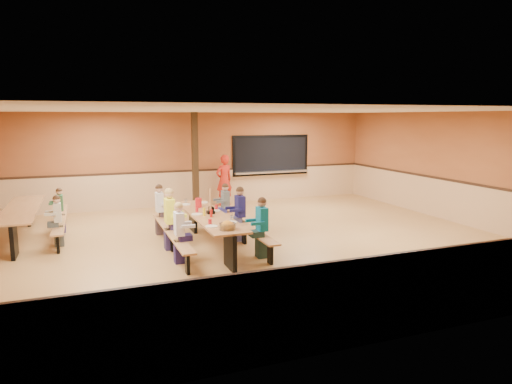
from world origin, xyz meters
name	(u,v)px	position (x,y,z in m)	size (l,w,h in m)	color
ground	(249,243)	(0.00, 0.00, 0.00)	(12.00, 12.00, 0.00)	olive
room_envelope	(249,213)	(0.00, 0.00, 0.69)	(12.04, 10.04, 3.02)	#98552C
kitchen_pass_through	(271,157)	(2.60, 4.96, 1.49)	(2.78, 0.28, 1.38)	black
structural_post	(195,161)	(-0.20, 4.40, 1.50)	(0.18, 0.18, 3.00)	black
cafeteria_table_main	(209,224)	(-0.96, -0.02, 0.53)	(1.91, 3.70, 0.74)	#A46F41
cafeteria_table_second	(22,217)	(-4.89, 2.25, 0.53)	(1.91, 3.70, 0.74)	#A46F41
seated_child_white_left	(179,233)	(-1.79, -0.88, 0.60)	(0.37, 0.30, 1.20)	silver
seated_adult_yellow	(170,219)	(-1.79, 0.14, 0.66)	(0.43, 0.35, 1.32)	#F9FF37
seated_child_grey_left	(160,210)	(-1.79, 1.52, 0.61)	(0.37, 0.31, 1.22)	silver
seated_child_teal_right	(262,228)	(-0.14, -1.12, 0.62)	(0.38, 0.31, 1.23)	#0B6684
seated_child_navy_right	(240,214)	(-0.14, 0.26, 0.63)	(0.39, 0.32, 1.25)	#18164F
seated_child_char_right	(225,207)	(-0.14, 1.42, 0.58)	(0.35, 0.29, 1.17)	#555D60
seated_child_green_sec	(60,211)	(-4.07, 2.57, 0.55)	(0.32, 0.26, 1.11)	#30643D
seated_child_tan_sec	(58,221)	(-4.07, 1.27, 0.57)	(0.33, 0.27, 1.13)	#B6B095
standing_woman	(224,180)	(0.78, 4.55, 0.82)	(0.60, 0.39, 1.65)	red
punch_pitcher	(198,203)	(-0.97, 0.85, 0.85)	(0.16, 0.16, 0.22)	red
chip_bowl	(227,226)	(-0.97, -1.45, 0.81)	(0.32, 0.32, 0.15)	orange
napkin_dispenser	(211,210)	(-0.85, 0.17, 0.80)	(0.10, 0.14, 0.13)	black
condiment_mustard	(204,212)	(-1.08, -0.10, 0.82)	(0.06, 0.06, 0.17)	yellow
condiment_ketchup	(211,213)	(-0.98, -0.29, 0.82)	(0.06, 0.06, 0.17)	#B2140F
table_paddle	(210,208)	(-0.89, 0.06, 0.88)	(0.16, 0.16, 0.56)	black
place_settings	(209,212)	(-0.96, -0.02, 0.80)	(0.65, 3.30, 0.11)	beige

